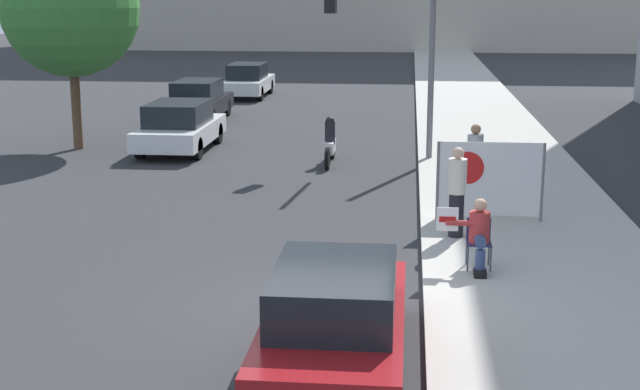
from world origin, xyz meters
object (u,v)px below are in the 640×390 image
(protest_banner, at_px, (489,179))
(parked_car_curbside, at_px, (335,318))
(car_on_road_nearest, at_px, (180,126))
(pedestrian_behind, at_px, (475,163))
(traffic_light_pole, at_px, (391,31))
(seated_protester, at_px, (478,233))
(street_tree_near_curb, at_px, (70,8))
(car_on_road_distant, at_px, (248,80))
(jogger_on_sidewalk, at_px, (457,191))
(motorcycle_on_road, at_px, (330,144))
(car_on_road_midblock, at_px, (198,101))

(protest_banner, distance_m, parked_car_curbside, 7.48)
(car_on_road_nearest, bearing_deg, protest_banner, -43.82)
(pedestrian_behind, height_order, traffic_light_pole, traffic_light_pole)
(seated_protester, distance_m, street_tree_near_curb, 16.13)
(pedestrian_behind, xyz_separation_m, parked_car_curbside, (-2.29, -8.62, -0.35))
(street_tree_near_curb, bearing_deg, car_on_road_distant, 78.58)
(seated_protester, relative_size, car_on_road_nearest, 0.27)
(traffic_light_pole, distance_m, parked_car_curbside, 14.21)
(jogger_on_sidewalk, bearing_deg, pedestrian_behind, -98.96)
(traffic_light_pole, distance_m, motorcycle_on_road, 3.44)
(car_on_road_midblock, height_order, motorcycle_on_road, car_on_road_midblock)
(traffic_light_pole, xyz_separation_m, car_on_road_distant, (-6.60, 14.67, -2.84))
(protest_banner, bearing_deg, car_on_road_midblock, 123.21)
(car_on_road_nearest, relative_size, car_on_road_distant, 0.99)
(car_on_road_nearest, height_order, car_on_road_distant, car_on_road_distant)
(protest_banner, bearing_deg, car_on_road_nearest, 136.18)
(jogger_on_sidewalk, relative_size, street_tree_near_curb, 0.27)
(jogger_on_sidewalk, relative_size, parked_car_curbside, 0.40)
(seated_protester, height_order, car_on_road_midblock, car_on_road_midblock)
(traffic_light_pole, height_order, car_on_road_distant, traffic_light_pole)
(jogger_on_sidewalk, distance_m, parked_car_curbside, 6.07)
(jogger_on_sidewalk, distance_m, car_on_road_nearest, 12.01)
(parked_car_curbside, height_order, car_on_road_nearest, car_on_road_nearest)
(jogger_on_sidewalk, distance_m, traffic_light_pole, 8.63)
(pedestrian_behind, bearing_deg, traffic_light_pole, -50.53)
(protest_banner, xyz_separation_m, street_tree_near_curb, (-11.47, 8.03, 3.13))
(traffic_light_pole, xyz_separation_m, motorcycle_on_road, (-1.59, -0.44, -3.02))
(pedestrian_behind, distance_m, traffic_light_pole, 6.19)
(seated_protester, relative_size, traffic_light_pole, 0.24)
(protest_banner, relative_size, street_tree_near_curb, 0.34)
(seated_protester, bearing_deg, street_tree_near_curb, 122.31)
(jogger_on_sidewalk, xyz_separation_m, protest_banner, (0.69, 1.26, -0.02))
(jogger_on_sidewalk, distance_m, pedestrian_behind, 2.87)
(protest_banner, height_order, car_on_road_nearest, protest_banner)
(motorcycle_on_road, bearing_deg, street_tree_near_curb, 168.21)
(jogger_on_sidewalk, xyz_separation_m, car_on_road_midblock, (-8.53, 15.35, -0.30))
(parked_car_curbside, relative_size, car_on_road_distant, 0.96)
(pedestrian_behind, xyz_separation_m, car_on_road_nearest, (-8.16, 6.43, -0.32))
(protest_banner, relative_size, parked_car_curbside, 0.49)
(pedestrian_behind, xyz_separation_m, traffic_light_pole, (-1.97, 5.29, 2.53))
(protest_banner, xyz_separation_m, parked_car_curbside, (-2.47, -7.05, -0.32))
(protest_banner, xyz_separation_m, traffic_light_pole, (-2.15, 6.86, 2.56))
(traffic_light_pole, distance_m, street_tree_near_curb, 9.41)
(protest_banner, relative_size, motorcycle_on_road, 0.96)
(car_on_road_midblock, bearing_deg, car_on_road_nearest, -81.71)
(jogger_on_sidewalk, height_order, traffic_light_pole, traffic_light_pole)
(street_tree_near_curb, bearing_deg, car_on_road_midblock, 69.68)
(car_on_road_midblock, bearing_deg, protest_banner, -56.79)
(protest_banner, height_order, traffic_light_pole, traffic_light_pole)
(car_on_road_distant, bearing_deg, pedestrian_behind, -66.76)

